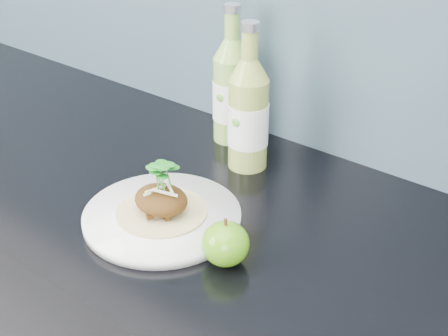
{
  "coord_description": "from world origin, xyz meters",
  "views": [
    {
      "loc": [
        0.59,
        1.02,
        1.47
      ],
      "look_at": [
        0.08,
        1.67,
        1.0
      ],
      "focal_mm": 50.0,
      "sensor_mm": 36.0,
      "label": 1
    }
  ],
  "objects_px": {
    "dinner_plate": "(162,217)",
    "cider_bottle_right": "(248,115)",
    "cider_bottle_left": "(232,91)",
    "green_apple": "(226,244)"
  },
  "relations": [
    {
      "from": "dinner_plate",
      "to": "cider_bottle_right",
      "type": "relative_size",
      "value": 1.23
    },
    {
      "from": "dinner_plate",
      "to": "cider_bottle_right",
      "type": "distance_m",
      "value": 0.25
    },
    {
      "from": "green_apple",
      "to": "cider_bottle_right",
      "type": "xyz_separation_m",
      "value": [
        -0.15,
        0.25,
        0.07
      ]
    },
    {
      "from": "cider_bottle_left",
      "to": "green_apple",
      "type": "bearing_deg",
      "value": -38.9
    },
    {
      "from": "dinner_plate",
      "to": "cider_bottle_left",
      "type": "bearing_deg",
      "value": 107.19
    },
    {
      "from": "dinner_plate",
      "to": "cider_bottle_left",
      "type": "xyz_separation_m",
      "value": [
        -0.09,
        0.3,
        0.1
      ]
    },
    {
      "from": "green_apple",
      "to": "cider_bottle_right",
      "type": "relative_size",
      "value": 0.29
    },
    {
      "from": "green_apple",
      "to": "cider_bottle_left",
      "type": "relative_size",
      "value": 0.29
    },
    {
      "from": "cider_bottle_left",
      "to": "cider_bottle_right",
      "type": "relative_size",
      "value": 1.0
    },
    {
      "from": "cider_bottle_left",
      "to": "dinner_plate",
      "type": "bearing_deg",
      "value": -58.34
    }
  ]
}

